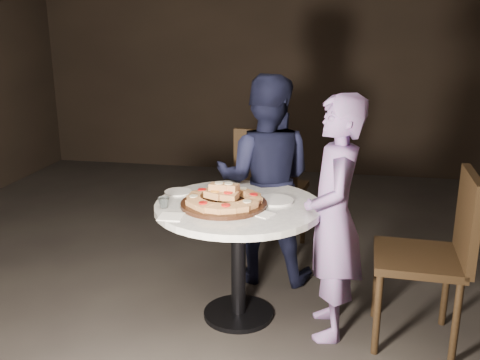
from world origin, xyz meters
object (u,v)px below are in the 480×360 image
(chair_right, at_px, (439,247))
(diner_teal, at_px, (334,219))
(focaccia_pile, at_px, (224,197))
(diner_navy, at_px, (265,180))
(water_glass, at_px, (164,203))
(serving_board, at_px, (224,204))
(chair_far, at_px, (270,183))
(table, at_px, (238,225))

(chair_right, relative_size, diner_teal, 0.71)
(focaccia_pile, xyz_separation_m, diner_navy, (0.15, 0.63, -0.07))
(water_glass, bearing_deg, diner_teal, 5.86)
(water_glass, height_order, diner_navy, diner_navy)
(serving_board, relative_size, diner_navy, 0.35)
(water_glass, bearing_deg, chair_far, 67.39)
(chair_far, xyz_separation_m, diner_navy, (0.01, -0.38, 0.13))
(serving_board, height_order, diner_teal, diner_teal)
(chair_right, bearing_deg, water_glass, -84.09)
(water_glass, bearing_deg, serving_board, 17.05)
(diner_navy, bearing_deg, water_glass, 56.94)
(serving_board, xyz_separation_m, focaccia_pile, (-0.00, 0.00, 0.04))
(chair_far, xyz_separation_m, diner_teal, (0.50, -1.01, 0.11))
(focaccia_pile, distance_m, chair_right, 1.22)
(table, height_order, diner_teal, diner_teal)
(diner_teal, bearing_deg, diner_navy, -148.93)
(chair_right, bearing_deg, table, -90.71)
(chair_far, distance_m, chair_right, 1.47)
(chair_far, bearing_deg, diner_navy, 99.49)
(focaccia_pile, height_order, diner_teal, diner_teal)
(table, relative_size, diner_teal, 0.85)
(chair_far, bearing_deg, diner_teal, 123.50)
(chair_far, bearing_deg, water_glass, 74.79)
(chair_far, height_order, chair_right, chair_far)
(table, bearing_deg, chair_far, 86.48)
(water_glass, bearing_deg, chair_right, 3.52)
(table, distance_m, chair_far, 0.96)
(serving_board, relative_size, water_glass, 7.34)
(table, bearing_deg, water_glass, -159.00)
(focaccia_pile, xyz_separation_m, chair_far, (0.13, 1.01, -0.20))
(focaccia_pile, bearing_deg, chair_far, 82.43)
(chair_right, bearing_deg, diner_teal, -88.05)
(diner_teal, bearing_deg, water_glass, -90.19)
(chair_right, height_order, diner_teal, diner_teal)
(table, relative_size, water_glass, 17.55)
(serving_board, distance_m, focaccia_pile, 0.04)
(serving_board, bearing_deg, focaccia_pile, 94.93)
(table, bearing_deg, diner_navy, 82.89)
(table, xyz_separation_m, chair_far, (0.06, 0.96, -0.01))
(focaccia_pile, distance_m, chair_far, 1.04)
(chair_right, bearing_deg, diner_navy, -118.94)
(table, distance_m, diner_teal, 0.57)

